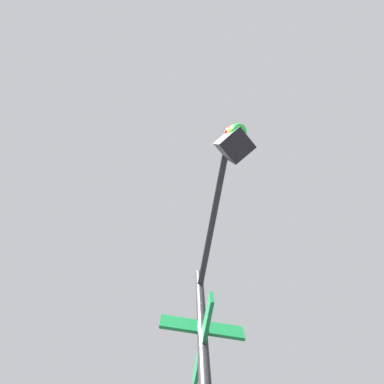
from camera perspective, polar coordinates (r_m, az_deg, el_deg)
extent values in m
cylinder|color=black|center=(3.83, 4.48, -5.86)|extent=(1.43, 1.71, 0.09)
cube|color=black|center=(3.24, 8.61, 9.89)|extent=(0.28, 0.28, 0.80)
sphere|color=red|center=(3.49, 8.48, 12.40)|extent=(0.18, 0.18, 0.18)
sphere|color=orange|center=(3.24, 9.13, 12.49)|extent=(0.18, 0.18, 0.18)
sphere|color=green|center=(3.00, 9.90, 12.59)|extent=(0.18, 0.18, 0.18)
cube|color=#0F5128|center=(3.35, 2.32, -29.31)|extent=(0.73, 0.87, 0.20)
cube|color=#0F5128|center=(3.52, 2.16, -26.98)|extent=(0.80, 0.67, 0.20)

